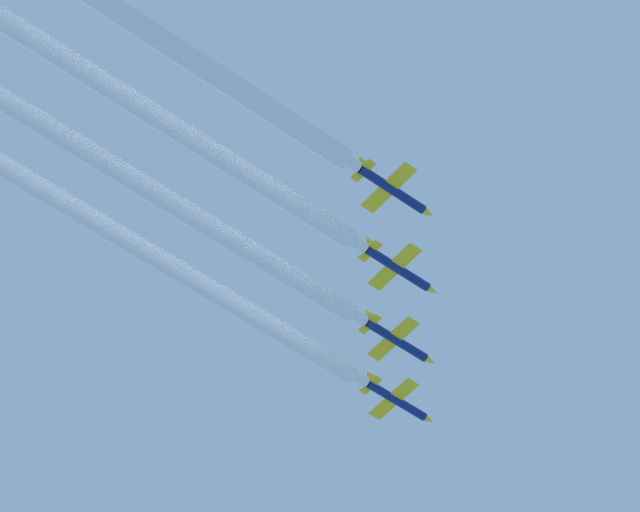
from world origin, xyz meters
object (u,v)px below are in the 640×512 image
object	(u,v)px
jet_lead	(398,401)
jet_fourth_echelon	(394,191)
jet_second_echelon	(398,341)
jet_third_echelon	(400,270)

from	to	relation	value
jet_lead	jet_fourth_echelon	world-z (taller)	jet_lead
jet_lead	jet_second_echelon	xyz separation A→B (m)	(9.74, -8.28, -1.93)
jet_fourth_echelon	jet_lead	bearing A→B (deg)	138.95
jet_third_echelon	jet_fourth_echelon	world-z (taller)	jet_third_echelon
jet_second_echelon	jet_third_echelon	world-z (taller)	jet_second_echelon
jet_lead	jet_fourth_echelon	size ratio (longest dim) A/B	1.00
jet_lead	jet_fourth_echelon	distance (m)	40.48
jet_lead	jet_third_echelon	bearing A→B (deg)	-39.91
jet_second_echelon	jet_lead	bearing A→B (deg)	139.64
jet_second_echelon	jet_third_echelon	bearing A→B (deg)	-39.47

